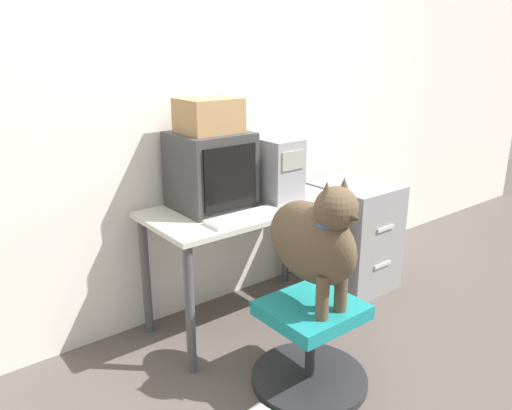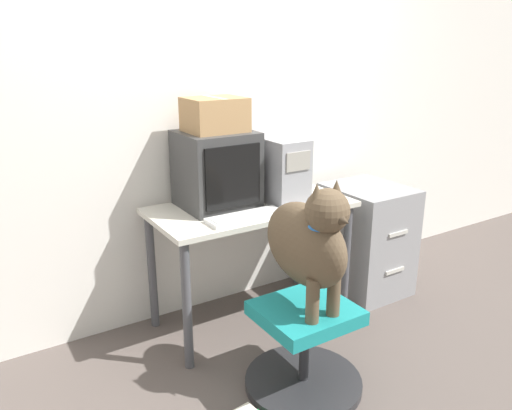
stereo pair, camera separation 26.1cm
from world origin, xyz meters
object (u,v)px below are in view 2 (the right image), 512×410
at_px(pc_tower, 275,168).
at_px(filing_cabinet, 366,239).
at_px(keyboard, 246,217).
at_px(office_chair, 304,350).
at_px(dog, 309,241).
at_px(cardboard_box, 215,115).
at_px(crt_monitor, 216,170).

xyz_separation_m(pc_tower, filing_cabinet, (0.71, -0.10, -0.58)).
relative_size(pc_tower, keyboard, 1.07).
relative_size(office_chair, dog, 0.91).
height_order(dog, filing_cabinet, dog).
bearing_deg(keyboard, office_chair, -86.14).
distance_m(pc_tower, cardboard_box, 0.50).
bearing_deg(cardboard_box, crt_monitor, -90.00).
bearing_deg(dog, filing_cabinet, 32.06).
height_order(keyboard, dog, dog).
xyz_separation_m(crt_monitor, filing_cabinet, (1.08, -0.16, -0.60)).
distance_m(keyboard, office_chair, 0.76).
distance_m(filing_cabinet, cardboard_box, 1.42).
bearing_deg(office_chair, dog, -90.00).
xyz_separation_m(filing_cabinet, cardboard_box, (-1.08, 0.16, 0.92)).
bearing_deg(filing_cabinet, crt_monitor, 171.51).
relative_size(crt_monitor, dog, 0.67).
height_order(office_chair, filing_cabinet, filing_cabinet).
xyz_separation_m(pc_tower, dog, (-0.31, -0.74, -0.15)).
distance_m(crt_monitor, cardboard_box, 0.31).
xyz_separation_m(crt_monitor, keyboard, (0.02, -0.29, -0.21)).
distance_m(dog, cardboard_box, 0.94).
bearing_deg(keyboard, pc_tower, 34.04).
relative_size(crt_monitor, keyboard, 0.99).
bearing_deg(crt_monitor, cardboard_box, 90.00).
xyz_separation_m(crt_monitor, pc_tower, (0.37, -0.06, -0.03)).
xyz_separation_m(pc_tower, keyboard, (-0.34, -0.23, -0.18)).
height_order(dog, cardboard_box, cardboard_box).
height_order(crt_monitor, cardboard_box, cardboard_box).
bearing_deg(crt_monitor, office_chair, -85.90).
xyz_separation_m(keyboard, filing_cabinet, (1.05, 0.13, -0.40)).
relative_size(office_chair, filing_cabinet, 0.79).
xyz_separation_m(dog, cardboard_box, (-0.06, 0.80, 0.49)).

